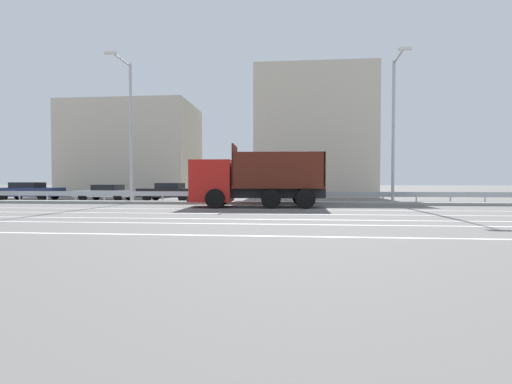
{
  "coord_description": "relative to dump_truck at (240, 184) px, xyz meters",
  "views": [
    {
      "loc": [
        2.04,
        -19.34,
        1.37
      ],
      "look_at": [
        0.3,
        0.91,
        0.81
      ],
      "focal_mm": 24.0,
      "sensor_mm": 36.0,
      "label": 1
    }
  ],
  "objects": [
    {
      "name": "median_island",
      "position": [
        0.5,
        2.47,
        -1.23
      ],
      "size": [
        34.19,
        1.1,
        0.18
      ],
      "primitive_type": "cube",
      "color": "gray",
      "rests_on": "ground_plane"
    },
    {
      "name": "street_lamp_1",
      "position": [
        -7.55,
        2.45,
        3.78
      ],
      "size": [
        0.7,
        2.69,
        9.1
      ],
      "color": "#ADADB2",
      "rests_on": "ground_plane"
    },
    {
      "name": "parked_car_3",
      "position": [
        -6.07,
        5.66,
        -0.62
      ],
      "size": [
        4.31,
        1.91,
        1.34
      ],
      "rotation": [
        0.0,
        0.0,
        1.55
      ],
      "color": "black",
      "rests_on": "ground_plane"
    },
    {
      "name": "parked_car_2",
      "position": [
        -11.04,
        5.98,
        -0.68
      ],
      "size": [
        4.35,
        2.02,
        1.21
      ],
      "rotation": [
        0.0,
        0.0,
        1.57
      ],
      "color": "silver",
      "rests_on": "ground_plane"
    },
    {
      "name": "median_road_sign",
      "position": [
        3.07,
        2.47,
        -0.05
      ],
      "size": [
        0.7,
        0.16,
        2.42
      ],
      "color": "white",
      "rests_on": "ground_plane"
    },
    {
      "name": "dump_truck",
      "position": [
        0.0,
        0.0,
        0.0
      ],
      "size": [
        7.51,
        2.92,
        3.44
      ],
      "rotation": [
        0.0,
        0.0,
        1.62
      ],
      "color": "red",
      "rests_on": "ground_plane"
    },
    {
      "name": "background_building_1",
      "position": [
        5.26,
        18.08,
        4.85
      ],
      "size": [
        11.33,
        11.75,
        12.34
      ],
      "primitive_type": "cube",
      "color": "beige",
      "rests_on": "ground_plane"
    },
    {
      "name": "lane_strip_3",
      "position": [
        1.02,
        -7.83,
        -1.31
      ],
      "size": [
        62.17,
        0.16,
        0.01
      ],
      "primitive_type": "cube",
      "color": "silver",
      "rests_on": "ground_plane"
    },
    {
      "name": "median_guardrail",
      "position": [
        0.5,
        3.27,
        -0.75
      ],
      "size": [
        62.17,
        0.09,
        0.78
      ],
      "color": "#9EA0A5",
      "rests_on": "ground_plane"
    },
    {
      "name": "ground_plane",
      "position": [
        0.5,
        0.35,
        -1.32
      ],
      "size": [
        320.0,
        320.0,
        0.0
      ],
      "primitive_type": "plane",
      "color": "#605E5B"
    },
    {
      "name": "lane_strip_0",
      "position": [
        1.02,
        -1.75,
        -1.31
      ],
      "size": [
        62.17,
        0.16,
        0.01
      ],
      "primitive_type": "cube",
      "color": "silver",
      "rests_on": "ground_plane"
    },
    {
      "name": "lane_strip_4",
      "position": [
        1.02,
        -10.33,
        -1.31
      ],
      "size": [
        62.17,
        0.16,
        0.01
      ],
      "primitive_type": "cube",
      "color": "silver",
      "rests_on": "ground_plane"
    },
    {
      "name": "lane_strip_1",
      "position": [
        1.02,
        -4.21,
        -1.31
      ],
      "size": [
        62.17,
        0.16,
        0.01
      ],
      "primitive_type": "cube",
      "color": "silver",
      "rests_on": "ground_plane"
    },
    {
      "name": "lane_strip_2",
      "position": [
        1.02,
        -6.36,
        -1.31
      ],
      "size": [
        62.17,
        0.16,
        0.01
      ],
      "primitive_type": "cube",
      "color": "silver",
      "rests_on": "ground_plane"
    },
    {
      "name": "street_lamp_2",
      "position": [
        9.01,
        2.14,
        3.56
      ],
      "size": [
        0.71,
        2.67,
        8.69
      ],
      "color": "#ADADB2",
      "rests_on": "ground_plane"
    },
    {
      "name": "background_building_0",
      "position": [
        -14.49,
        18.27,
        3.67
      ],
      "size": [
        13.54,
        8.57,
        9.97
      ],
      "primitive_type": "cube",
      "color": "beige",
      "rests_on": "ground_plane"
    },
    {
      "name": "parked_car_1",
      "position": [
        -17.36,
        6.0,
        -0.6
      ],
      "size": [
        4.9,
        1.97,
        1.39
      ],
      "rotation": [
        0.0,
        0.0,
        -1.52
      ],
      "color": "navy",
      "rests_on": "ground_plane"
    }
  ]
}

